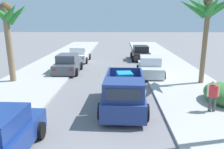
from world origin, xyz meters
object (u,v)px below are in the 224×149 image
at_px(car_right_mid, 150,67).
at_px(pickup_truck, 124,94).
at_px(car_left_far, 68,64).
at_px(hedge_bush, 223,94).
at_px(pedestrian, 213,95).
at_px(car_right_far, 79,55).
at_px(car_left_near, 141,53).
at_px(palm_tree_left_fore, 208,10).
at_px(palm_tree_right_fore, 7,18).

bearing_deg(car_right_mid, pickup_truck, -106.52).
relative_size(car_left_far, hedge_bush, 1.52).
xyz_separation_m(pickup_truck, pedestrian, (4.10, -0.46, 0.12)).
bearing_deg(pedestrian, car_right_mid, 103.64).
relative_size(car_right_far, pedestrian, 2.69).
relative_size(car_left_near, palm_tree_left_fore, 0.73).
xyz_separation_m(palm_tree_left_fore, hedge_bush, (-0.22, -3.84, -4.32)).
distance_m(car_right_mid, pedestrian, 8.08).
relative_size(car_right_far, palm_tree_right_fore, 0.78).
distance_m(palm_tree_left_fore, palm_tree_right_fore, 12.97).
xyz_separation_m(pickup_truck, car_left_near, (2.12, 15.22, -0.08)).
xyz_separation_m(pickup_truck, car_right_mid, (2.19, 7.39, -0.08)).
xyz_separation_m(pickup_truck, palm_tree_left_fore, (5.37, 4.74, 4.08)).
distance_m(car_left_far, palm_tree_right_fore, 5.99).
bearing_deg(car_right_mid, palm_tree_right_fore, -166.03).
distance_m(car_left_near, car_right_far, 6.61).
bearing_deg(pickup_truck, car_right_far, 107.37).
bearing_deg(palm_tree_right_fore, car_right_mid, 13.97).
relative_size(palm_tree_right_fore, pedestrian, 3.43).
bearing_deg(palm_tree_right_fore, pickup_truck, -33.11).
bearing_deg(car_right_mid, pedestrian, -76.36).
bearing_deg(pickup_truck, palm_tree_right_fore, 146.89).
xyz_separation_m(car_right_far, pedestrian, (8.45, -14.38, 0.20)).
bearing_deg(pedestrian, palm_tree_left_fore, 76.27).
bearing_deg(car_left_near, pickup_truck, -97.95).
height_order(car_left_near, car_right_far, same).
height_order(car_left_near, palm_tree_left_fore, palm_tree_left_fore).
bearing_deg(palm_tree_left_fore, pickup_truck, -138.55).
bearing_deg(car_left_near, car_right_mid, -89.51).
bearing_deg(hedge_bush, car_left_far, 141.80).
xyz_separation_m(car_right_mid, car_right_far, (-6.54, 6.53, 0.00)).
distance_m(car_left_far, hedge_bush, 12.21).
distance_m(car_right_far, palm_tree_right_fore, 10.23).
height_order(palm_tree_left_fore, hedge_bush, palm_tree_left_fore).
bearing_deg(palm_tree_left_fore, hedge_bush, -93.29).
height_order(pickup_truck, car_right_far, pickup_truck).
bearing_deg(hedge_bush, pickup_truck, -170.07).
bearing_deg(pickup_truck, car_left_near, 82.05).
bearing_deg(pedestrian, hedge_bush, 52.42).
xyz_separation_m(pickup_truck, palm_tree_right_fore, (-7.59, 4.95, 3.63)).
xyz_separation_m(car_left_near, palm_tree_right_fore, (-9.72, -10.27, 3.71)).
relative_size(pickup_truck, car_left_far, 1.24).
distance_m(car_right_mid, hedge_bush, 7.13).
xyz_separation_m(palm_tree_left_fore, palm_tree_right_fore, (-12.96, 0.21, -0.45)).
bearing_deg(palm_tree_left_fore, car_left_far, 159.29).
distance_m(car_left_near, car_right_mid, 7.83).
height_order(car_left_far, car_right_far, same).
xyz_separation_m(car_left_near, hedge_bush, (3.02, -14.32, -0.16)).
relative_size(car_right_mid, hedge_bush, 1.55).
distance_m(car_left_far, car_right_far, 5.46).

